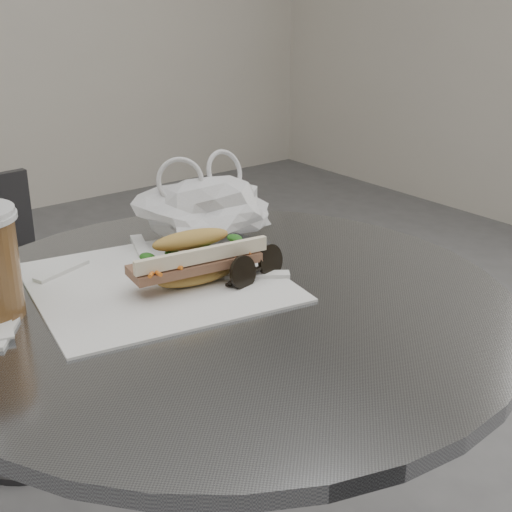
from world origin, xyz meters
TOP-DOWN VIEW (x-y plane):
  - cafe_table at (0.00, 0.20)m, footprint 0.76×0.76m
  - chair_far at (-0.00, 1.11)m, footprint 0.36×0.37m
  - sandwich_paper at (-0.05, 0.30)m, footprint 0.37×0.36m
  - banh_mi at (-0.01, 0.26)m, footprint 0.23×0.12m
  - sunglasses at (0.07, 0.22)m, footprint 0.10×0.04m
  - plastic_bag at (0.10, 0.38)m, footprint 0.23×0.19m

SIDE VIEW (x-z plane):
  - chair_far at x=0.00m, z-range -0.03..0.64m
  - cafe_table at x=0.00m, z-range 0.10..0.84m
  - sandwich_paper at x=-0.05m, z-range 0.74..0.74m
  - sunglasses at x=0.07m, z-range 0.73..0.78m
  - banh_mi at x=-0.01m, z-range 0.74..0.82m
  - plastic_bag at x=0.10m, z-range 0.74..0.84m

